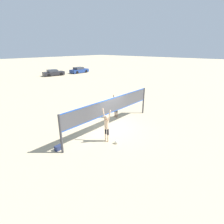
% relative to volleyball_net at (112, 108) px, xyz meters
% --- Properties ---
extents(ground_plane, '(200.00, 200.00, 0.00)m').
position_rel_volleyball_net_xyz_m(ground_plane, '(0.00, 0.00, -1.64)').
color(ground_plane, '#C6B28C').
extents(volleyball_net, '(8.82, 0.13, 2.36)m').
position_rel_volleyball_net_xyz_m(volleyball_net, '(0.00, 0.00, 0.00)').
color(volleyball_net, '#38383D').
rests_on(volleyball_net, ground_plane).
extents(player_spiker, '(0.28, 0.71, 2.21)m').
position_rel_volleyball_net_xyz_m(player_spiker, '(-1.68, -1.03, -0.47)').
color(player_spiker, beige).
rests_on(player_spiker, ground_plane).
extents(player_blocker, '(0.28, 0.68, 1.95)m').
position_rel_volleyball_net_xyz_m(player_blocker, '(1.91, 1.21, -0.62)').
color(player_blocker, '#8C664C').
rests_on(player_blocker, ground_plane).
extents(volleyball, '(0.23, 0.23, 0.23)m').
position_rel_volleyball_net_xyz_m(volleyball, '(-1.53, -1.70, -1.52)').
color(volleyball, silver).
rests_on(volleyball, ground_plane).
extents(gear_bag, '(0.43, 0.24, 0.29)m').
position_rel_volleyball_net_xyz_m(gear_bag, '(-4.35, 0.42, -1.49)').
color(gear_bag, navy).
rests_on(gear_bag, ground_plane).
extents(parked_car_near, '(4.61, 2.71, 1.28)m').
position_rel_volleyball_net_xyz_m(parked_car_near, '(11.44, 26.84, -1.05)').
color(parked_car_near, '#232328').
rests_on(parked_car_near, ground_plane).
extents(parked_car_mid, '(4.64, 2.03, 1.36)m').
position_rel_volleyball_net_xyz_m(parked_car_mid, '(17.86, 26.09, -1.02)').
color(parked_car_mid, navy).
rests_on(parked_car_mid, ground_plane).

